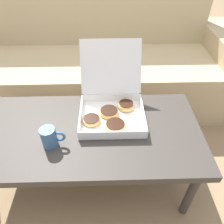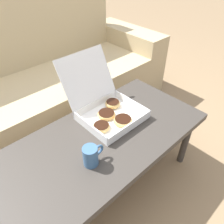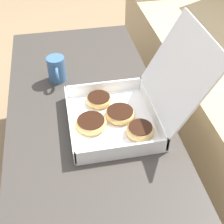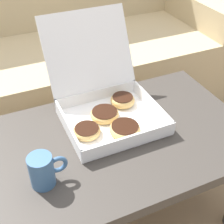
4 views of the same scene
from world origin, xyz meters
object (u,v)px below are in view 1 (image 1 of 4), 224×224
couch (94,64)px  coffee_mug (50,137)px  pastry_box (112,105)px  coffee_table (87,136)px

couch → coffee_mug: couch is taller
couch → pastry_box: bearing=-80.1°
coffee_table → coffee_mug: 0.21m
couch → pastry_box: size_ratio=5.37×
pastry_box → coffee_mug: (-0.29, -0.22, -0.00)m
pastry_box → coffee_mug: pastry_box is taller
coffee_table → coffee_mug: bearing=-149.8°
coffee_table → coffee_mug: coffee_mug is taller
couch → coffee_table: bearing=-90.0°
couch → coffee_table: couch is taller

